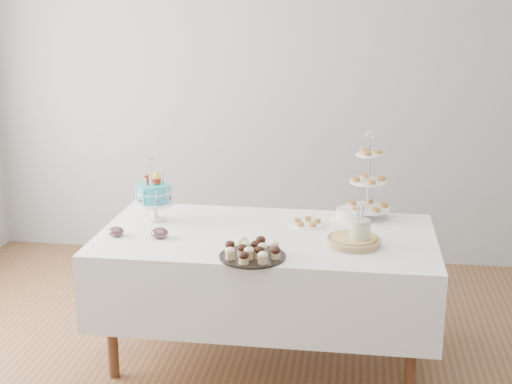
# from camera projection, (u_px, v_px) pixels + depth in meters

# --- Properties ---
(floor) EXTENTS (5.00, 5.00, 0.00)m
(floor) POSITION_uv_depth(u_px,v_px,m) (259.00, 380.00, 4.00)
(floor) COLOR brown
(floor) RESTS_ON ground
(walls) EXTENTS (5.04, 4.04, 2.70)m
(walls) POSITION_uv_depth(u_px,v_px,m) (259.00, 145.00, 3.64)
(walls) COLOR #A3A6A8
(walls) RESTS_ON floor
(table) EXTENTS (1.92, 1.02, 0.77)m
(table) POSITION_uv_depth(u_px,v_px,m) (266.00, 271.00, 4.14)
(table) COLOR silver
(table) RESTS_ON floor
(birthday_cake) EXTENTS (0.25, 0.25, 0.39)m
(birthday_cake) POSITION_uv_depth(u_px,v_px,m) (154.00, 204.00, 4.30)
(birthday_cake) COLOR white
(birthday_cake) RESTS_ON table
(cupcake_tray) EXTENTS (0.35, 0.35, 0.08)m
(cupcake_tray) POSITION_uv_depth(u_px,v_px,m) (253.00, 250.00, 3.71)
(cupcake_tray) COLOR black
(cupcake_tray) RESTS_ON table
(pie) EXTENTS (0.30, 0.30, 0.05)m
(pie) POSITION_uv_depth(u_px,v_px,m) (354.00, 241.00, 3.89)
(pie) COLOR tan
(pie) RESTS_ON table
(tiered_stand) EXTENTS (0.28, 0.28, 0.54)m
(tiered_stand) POSITION_uv_depth(u_px,v_px,m) (368.00, 182.00, 4.32)
(tiered_stand) COLOR silver
(tiered_stand) RESTS_ON table
(plate_stack) EXTENTS (0.18, 0.18, 0.07)m
(plate_stack) POSITION_uv_depth(u_px,v_px,m) (351.00, 214.00, 4.32)
(plate_stack) COLOR white
(plate_stack) RESTS_ON table
(pastry_plate) EXTENTS (0.22, 0.22, 0.03)m
(pastry_plate) POSITION_uv_depth(u_px,v_px,m) (307.00, 223.00, 4.23)
(pastry_plate) COLOR white
(pastry_plate) RESTS_ON table
(jam_bowl_a) EXTENTS (0.09, 0.09, 0.06)m
(jam_bowl_a) POSITION_uv_depth(u_px,v_px,m) (116.00, 232.00, 4.04)
(jam_bowl_a) COLOR silver
(jam_bowl_a) RESTS_ON table
(jam_bowl_b) EXTENTS (0.10, 0.10, 0.06)m
(jam_bowl_b) POSITION_uv_depth(u_px,v_px,m) (159.00, 233.00, 4.01)
(jam_bowl_b) COLOR silver
(jam_bowl_b) RESTS_ON table
(utensil_pitcher) EXTENTS (0.11, 0.11, 0.24)m
(utensil_pitcher) POSITION_uv_depth(u_px,v_px,m) (360.00, 232.00, 3.85)
(utensil_pitcher) COLOR beige
(utensil_pitcher) RESTS_ON table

